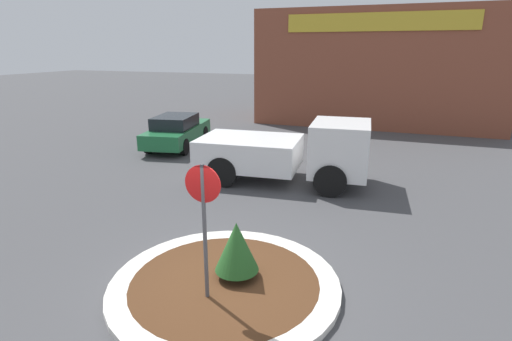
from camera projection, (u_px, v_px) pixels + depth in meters
name	position (u px, v px, depth m)	size (l,w,h in m)	color
ground_plane	(225.00, 287.00, 7.50)	(120.00, 120.00, 0.00)	#474749
traffic_island	(225.00, 284.00, 7.48)	(4.30, 4.30, 0.13)	silver
stop_sign	(204.00, 212.00, 6.54)	(0.63, 0.07, 2.55)	#4C4C51
island_shrub	(237.00, 246.00, 7.42)	(0.83, 0.83, 1.12)	brown
utility_truck	(289.00, 151.00, 13.15)	(5.71, 2.77, 2.08)	white
storefront_building	(378.00, 68.00, 23.44)	(13.36, 6.07, 6.38)	brown
parked_sedan_green	(177.00, 131.00, 17.94)	(2.50, 4.72, 1.45)	#1E6638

